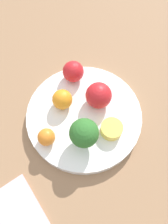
{
  "coord_description": "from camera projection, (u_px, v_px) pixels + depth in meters",
  "views": [
    {
      "loc": [
        -0.09,
        -0.19,
        0.51
      ],
      "look_at": [
        0.0,
        0.0,
        0.06
      ],
      "focal_mm": 35.0,
      "sensor_mm": 36.0,
      "label": 1
    }
  ],
  "objects": [
    {
      "name": "ground_plane",
      "position": [
        84.0,
        121.0,
        0.55
      ],
      "size": [
        6.0,
        6.0,
        0.0
      ],
      "primitive_type": "plane",
      "color": "gray"
    },
    {
      "name": "table_surface",
      "position": [
        84.0,
        120.0,
        0.54
      ],
      "size": [
        1.2,
        1.2,
        0.02
      ],
      "color": "#936D4C",
      "rests_on": "ground_plane"
    },
    {
      "name": "bowl",
      "position": [
        84.0,
        116.0,
        0.52
      ],
      "size": [
        0.27,
        0.27,
        0.03
      ],
      "color": "white",
      "rests_on": "table_surface"
    },
    {
      "name": "broccoli",
      "position": [
        84.0,
        133.0,
        0.44
      ],
      "size": [
        0.06,
        0.06,
        0.08
      ],
      "color": "#99C17A",
      "rests_on": "bowl"
    },
    {
      "name": "apple_red",
      "position": [
        99.0,
        95.0,
        0.49
      ],
      "size": [
        0.06,
        0.06,
        0.06
      ],
      "color": "red",
      "rests_on": "bowl"
    },
    {
      "name": "apple_green",
      "position": [
        73.0,
        72.0,
        0.53
      ],
      "size": [
        0.05,
        0.05,
        0.05
      ],
      "color": "red",
      "rests_on": "bowl"
    },
    {
      "name": "orange_front",
      "position": [
        62.0,
        99.0,
        0.5
      ],
      "size": [
        0.05,
        0.05,
        0.05
      ],
      "color": "orange",
      "rests_on": "bowl"
    },
    {
      "name": "orange_back",
      "position": [
        46.0,
        137.0,
        0.46
      ],
      "size": [
        0.04,
        0.04,
        0.04
      ],
      "color": "orange",
      "rests_on": "bowl"
    },
    {
      "name": "small_cup",
      "position": [
        112.0,
        129.0,
        0.48
      ],
      "size": [
        0.05,
        0.05,
        0.02
      ],
      "color": "#F4CC4C",
      "rests_on": "bowl"
    },
    {
      "name": "napkin",
      "position": [
        8.0,
        218.0,
        0.43
      ],
      "size": [
        0.15,
        0.14,
        0.01
      ],
      "color": "beige",
      "rests_on": "table_surface"
    }
  ]
}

